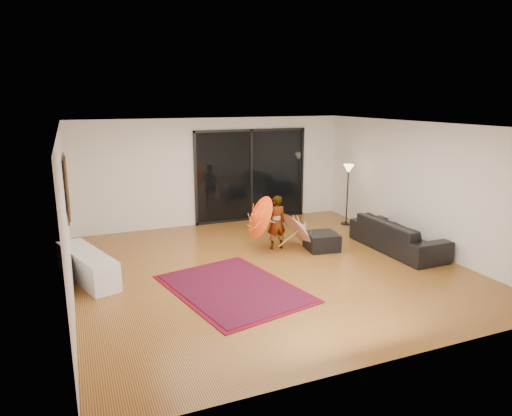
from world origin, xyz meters
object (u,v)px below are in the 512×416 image
sofa (398,235)px  ottoman (322,241)px  child (276,222)px  media_console (87,266)px

sofa → ottoman: sofa is taller
ottoman → child: 1.06m
sofa → child: bearing=65.3°
media_console → sofa: size_ratio=0.82×
media_console → sofa: 6.25m
sofa → child: child is taller
media_console → child: size_ratio=1.58×
sofa → child: (-2.36, 1.07, 0.26)m
media_console → ottoman: (4.73, -0.14, -0.07)m
sofa → ottoman: bearing=66.0°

